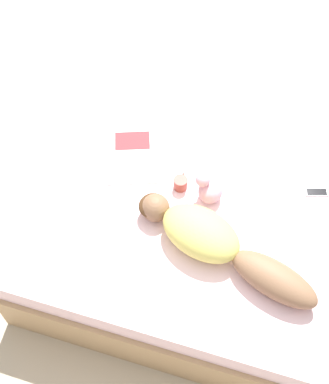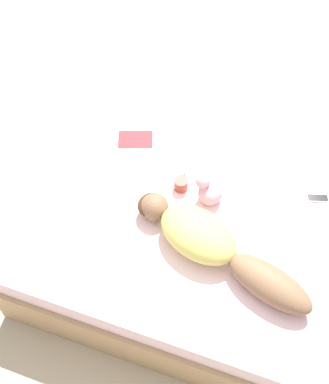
% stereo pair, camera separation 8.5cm
% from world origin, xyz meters
% --- Properties ---
extents(ground_plane, '(12.00, 12.00, 0.00)m').
position_xyz_m(ground_plane, '(0.00, 0.00, 0.00)').
color(ground_plane, '#B7A88E').
extents(bed, '(1.56, 2.05, 0.55)m').
position_xyz_m(bed, '(0.00, 0.00, 0.27)').
color(bed, tan).
rests_on(bed, ground_plane).
extents(person, '(0.57, 1.20, 0.22)m').
position_xyz_m(person, '(-0.15, -0.19, 0.66)').
color(person, brown).
rests_on(person, bed).
extents(open_magazine, '(0.56, 0.48, 0.01)m').
position_xyz_m(open_magazine, '(0.40, 0.53, 0.56)').
color(open_magazine, silver).
rests_on(open_magazine, bed).
extents(coffee_mug, '(0.12, 0.09, 0.08)m').
position_xyz_m(coffee_mug, '(0.24, 0.15, 0.60)').
color(coffee_mug, '#993D33').
rests_on(coffee_mug, bed).
extents(cell_phone, '(0.10, 0.17, 0.01)m').
position_xyz_m(cell_phone, '(0.46, -0.71, 0.56)').
color(cell_phone, silver).
rests_on(cell_phone, bed).
extents(plush_toy, '(0.17, 0.18, 0.22)m').
position_xyz_m(plush_toy, '(0.22, -0.05, 0.64)').
color(plush_toy, '#DB9EB2').
rests_on(plush_toy, bed).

